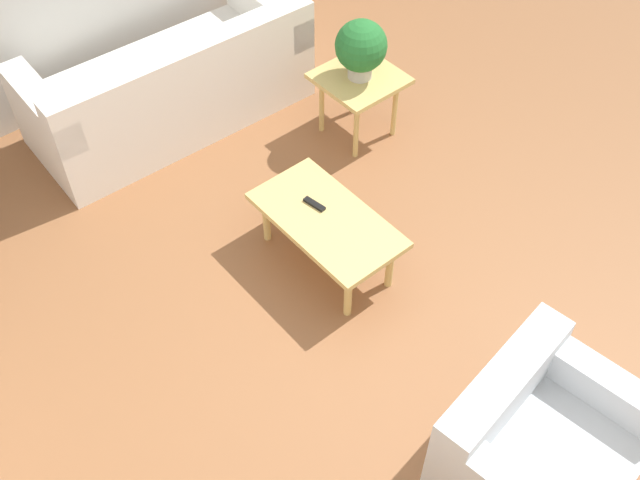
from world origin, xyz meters
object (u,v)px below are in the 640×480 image
(sofa, at_px, (172,88))
(potted_plant, at_px, (361,47))
(side_table_plant, at_px, (359,84))
(coffee_table, at_px, (327,223))
(armchair, at_px, (537,447))

(sofa, bearing_deg, potted_plant, 135.85)
(sofa, xyz_separation_m, side_table_plant, (-1.03, -1.00, 0.14))
(side_table_plant, bearing_deg, sofa, 44.15)
(sofa, distance_m, coffee_table, 1.88)
(side_table_plant, height_order, potted_plant, potted_plant)
(sofa, height_order, armchair, sofa)
(armchair, xyz_separation_m, coffee_table, (1.83, -0.14, 0.07))
(sofa, bearing_deg, side_table_plant, 135.85)
(potted_plant, bearing_deg, side_table_plant, -90.00)
(sofa, relative_size, side_table_plant, 3.74)
(coffee_table, xyz_separation_m, potted_plant, (0.85, -1.04, 0.41))
(potted_plant, bearing_deg, sofa, 44.15)
(potted_plant, bearing_deg, coffee_table, 129.14)
(side_table_plant, bearing_deg, armchair, 156.11)
(side_table_plant, bearing_deg, potted_plant, 90.00)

